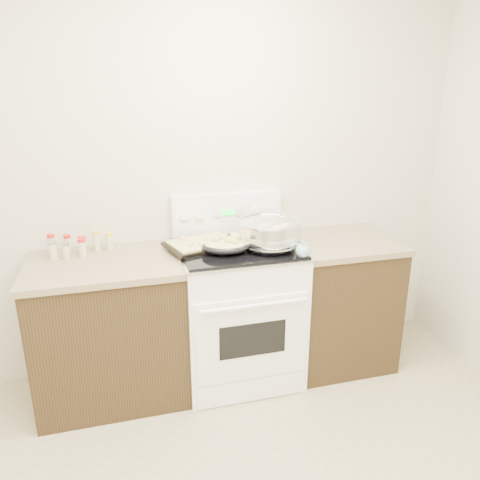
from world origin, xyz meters
name	(u,v)px	position (x,y,z in m)	size (l,w,h in m)	color
room_shell	(249,166)	(0.00, 0.00, 1.70)	(4.10, 3.60, 2.75)	beige
counter_left	(111,329)	(-0.48, 1.43, 0.46)	(0.93, 0.67, 0.92)	black
counter_right	(336,300)	(1.08, 1.43, 0.46)	(0.73, 0.67, 0.92)	black
kitchen_range	(238,309)	(0.35, 1.42, 0.49)	(0.78, 0.73, 1.22)	white
mixing_bowl	(270,234)	(0.53, 1.33, 1.04)	(0.41, 0.41, 0.24)	silver
roasting_pan	(226,245)	(0.24, 1.31, 0.99)	(0.33, 0.26, 0.11)	black
baking_sheet	(203,243)	(0.13, 1.48, 0.96)	(0.51, 0.42, 0.06)	black
wooden_spoon	(246,244)	(0.40, 1.41, 0.95)	(0.20, 0.17, 0.04)	tan
blue_ladle	(303,250)	(0.68, 1.15, 0.98)	(0.10, 0.29, 0.11)	#7DABBA
spice_jars	(76,245)	(-0.64, 1.60, 0.98)	(0.39, 0.15, 0.13)	#BFB28C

